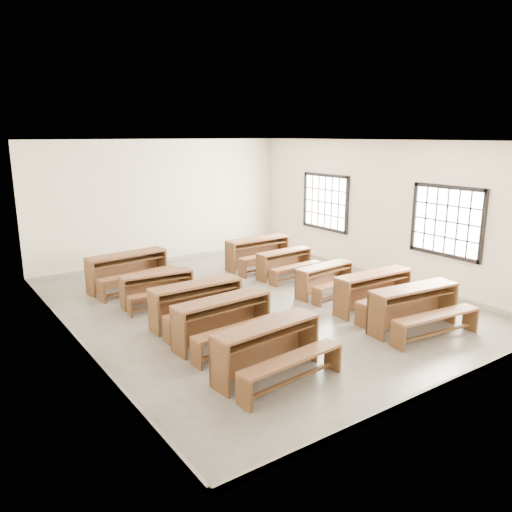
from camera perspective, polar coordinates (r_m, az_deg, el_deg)
room at (r=9.59m, az=0.44°, el=6.73°), size 8.50×8.50×3.20m
desk_set_0 at (r=7.06m, az=1.51°, el=-10.27°), size 1.75×1.02×0.75m
desk_set_1 at (r=8.10m, az=-3.65°, el=-7.06°), size 1.74×0.98×0.76m
desk_set_2 at (r=8.93m, az=-6.66°, el=-5.12°), size 1.68×0.88×0.76m
desk_set_3 at (r=10.12m, az=-11.16°, el=-3.42°), size 1.48×0.86×0.64m
desk_set_4 at (r=11.26m, az=-14.36°, el=-1.38°), size 1.84×1.09×0.79m
desk_set_5 at (r=9.05m, az=17.78°, el=-5.40°), size 1.80×1.08×0.77m
desk_set_6 at (r=9.81m, az=13.47°, el=-3.71°), size 1.69×0.91×0.75m
desk_set_7 at (r=10.64m, az=8.01°, el=-2.45°), size 1.48×0.86×0.64m
desk_set_8 at (r=11.84m, az=3.36°, el=-0.67°), size 1.46×0.81×0.64m
desk_set_9 at (r=12.62m, az=0.35°, el=0.61°), size 1.72×0.91×0.77m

